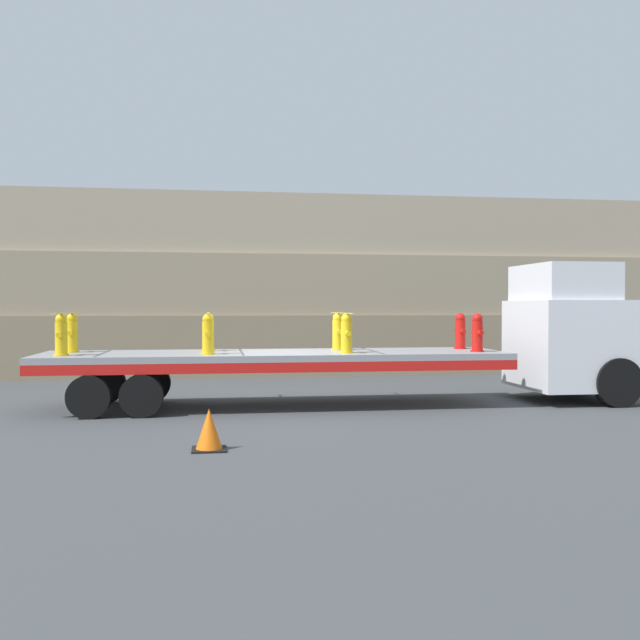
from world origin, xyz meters
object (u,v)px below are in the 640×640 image
Objects in this scene: flatbed_trailer at (247,362)px; fire_hydrant_yellow_near_1 at (208,335)px; fire_hydrant_red_far_3 at (460,331)px; fire_hydrant_yellow_near_2 at (346,334)px; traffic_cone at (209,430)px; fire_hydrant_yellow_far_1 at (208,333)px; truck_cab at (575,332)px; fire_hydrant_yellow_near_0 at (61,335)px; fire_hydrant_red_near_3 at (477,333)px; fire_hydrant_yellow_far_2 at (338,332)px; fire_hydrant_yellow_far_0 at (72,333)px.

flatbed_trailer is 1.14m from fire_hydrant_yellow_near_1.
fire_hydrant_yellow_near_2 is at bearing -159.38° from fire_hydrant_red_far_3.
fire_hydrant_yellow_near_1 reaches higher than traffic_cone.
fire_hydrant_yellow_far_1 is (-0.81, 0.53, 0.60)m from flatbed_trailer.
traffic_cone is at bearing -89.27° from fire_hydrant_yellow_near_1.
truck_cab reaches higher than fire_hydrant_yellow_near_0.
fire_hydrant_red_near_3 is at bearing 0.00° from fire_hydrant_yellow_near_1.
fire_hydrant_yellow_near_0 is at bearing -171.68° from flatbed_trailer.
fire_hydrant_red_far_3 is at bearing 10.66° from fire_hydrant_yellow_near_1.
truck_cab is 7.37m from flatbed_trailer.
fire_hydrant_yellow_near_0 is at bearing -169.34° from fire_hydrant_yellow_far_2.
fire_hydrant_yellow_far_1 and fire_hydrant_yellow_near_2 have the same top height.
traffic_cone is at bearing -125.25° from fire_hydrant_yellow_near_2.
fire_hydrant_red_near_3 is (4.85, -0.53, 0.60)m from flatbed_trailer.
flatbed_trailer is 11.88× the size of fire_hydrant_yellow_near_1.
fire_hydrant_yellow_near_1 and fire_hydrant_yellow_near_2 have the same top height.
fire_hydrant_yellow_far_1 is at bearing 159.38° from fire_hydrant_yellow_near_2.
flatbed_trailer is 3.73m from fire_hydrant_yellow_near_0.
fire_hydrant_yellow_far_1 is 1.00× the size of fire_hydrant_red_near_3.
truck_cab is at bearing -12.02° from fire_hydrant_red_far_3.
truck_cab is 9.33m from traffic_cone.
fire_hydrant_yellow_near_1 is at bearing -90.00° from fire_hydrant_yellow_far_1.
fire_hydrant_yellow_far_1 is 5.66m from fire_hydrant_red_far_3.
flatbed_trailer is 11.88× the size of fire_hydrant_red_near_3.
truck_cab is 0.32× the size of flatbed_trailer.
fire_hydrant_yellow_near_0 reaches higher than traffic_cone.
fire_hydrant_yellow_near_2 is at bearing -174.29° from truck_cab.
flatbed_trailer is at bearing -165.22° from fire_hydrant_yellow_far_2.
fire_hydrant_yellow_near_1 is 1.00× the size of fire_hydrant_yellow_near_2.
fire_hydrant_red_near_3 reaches higher than flatbed_trailer.
fire_hydrant_yellow_far_1 is at bearing 90.58° from traffic_cone.
fire_hydrant_yellow_far_1 is at bearing 90.00° from fire_hydrant_yellow_near_1.
fire_hydrant_yellow_near_2 and fire_hydrant_red_near_3 have the same top height.
fire_hydrant_yellow_near_1 is at bearing -146.71° from flatbed_trailer.
fire_hydrant_yellow_far_1 is at bearing 146.71° from flatbed_trailer.
truck_cab reaches higher than fire_hydrant_yellow_far_2.
fire_hydrant_yellow_far_0 is 1.00× the size of fire_hydrant_red_far_3.
fire_hydrant_yellow_far_1 is 1.34× the size of traffic_cone.
truck_cab is 2.55m from fire_hydrant_red_near_3.
fire_hydrant_yellow_near_2 and fire_hydrant_yellow_far_2 have the same top height.
fire_hydrant_yellow_near_1 and fire_hydrant_yellow_far_2 have the same top height.
fire_hydrant_red_far_3 is (2.83, 0.00, 0.00)m from fire_hydrant_yellow_far_2.
fire_hydrant_yellow_near_0 is at bearing 180.00° from fire_hydrant_yellow_near_1.
flatbed_trailer is at bearing -173.73° from fire_hydrant_red_far_3.
truck_cab is 3.75× the size of fire_hydrant_yellow_near_1.
fire_hydrant_yellow_far_1 is (0.00, 1.06, 0.00)m from fire_hydrant_yellow_near_1.
fire_hydrant_yellow_far_1 is 5.15m from traffic_cone.
fire_hydrant_yellow_near_2 is 1.00× the size of fire_hydrant_red_near_3.
flatbed_trailer is (-7.34, 0.00, -0.59)m from truck_cab.
flatbed_trailer is 2.17m from fire_hydrant_yellow_far_2.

